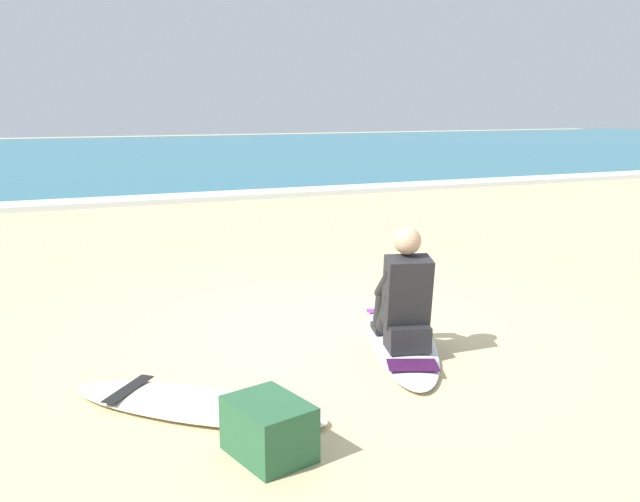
{
  "coord_description": "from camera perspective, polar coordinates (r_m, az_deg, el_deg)",
  "views": [
    {
      "loc": [
        -2.27,
        -5.21,
        1.93
      ],
      "look_at": [
        0.22,
        0.71,
        0.55
      ],
      "focal_mm": 38.41,
      "sensor_mm": 36.0,
      "label": 1
    }
  ],
  "objects": [
    {
      "name": "surfboard_spare_near",
      "position": [
        4.59,
        -10.28,
        -12.43
      ],
      "size": [
        1.69,
        1.56,
        0.08
      ],
      "color": "#EFE5C6",
      "rests_on": "ground"
    },
    {
      "name": "ground_plane",
      "position": [
        6.01,
        0.67,
        -6.62
      ],
      "size": [
        80.0,
        80.0,
        0.0
      ],
      "primitive_type": "plane",
      "color": "#CCB584"
    },
    {
      "name": "surfboard_main",
      "position": [
        5.77,
        6.74,
        -7.14
      ],
      "size": [
        1.34,
        2.27,
        0.08
      ],
      "color": "silver",
      "rests_on": "ground"
    },
    {
      "name": "surfer_seated",
      "position": [
        5.39,
        7.02,
        -4.07
      ],
      "size": [
        0.5,
        0.76,
        0.95
      ],
      "color": "#232326",
      "rests_on": "surfboard_main"
    },
    {
      "name": "breaking_foam",
      "position": [
        14.23,
        -13.5,
        4.19
      ],
      "size": [
        80.0,
        0.9,
        0.11
      ],
      "primitive_type": "cube",
      "color": "white",
      "rests_on": "ground"
    },
    {
      "name": "sea",
      "position": [
        27.78,
        -18.28,
        7.61
      ],
      "size": [
        80.0,
        28.0,
        0.1
      ],
      "primitive_type": "cube",
      "color": "teal",
      "rests_on": "ground"
    },
    {
      "name": "beach_bag",
      "position": [
        3.94,
        -4.29,
        -14.55
      ],
      "size": [
        0.47,
        0.56,
        0.32
      ],
      "primitive_type": "cube",
      "rotation": [
        0.0,
        0.0,
        0.25
      ],
      "color": "#285B38",
      "rests_on": "ground"
    }
  ]
}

